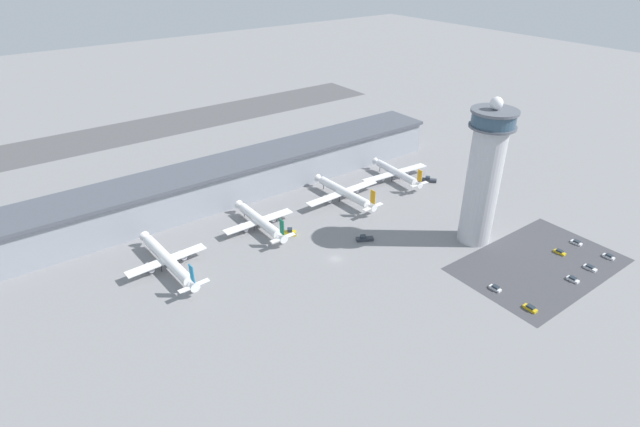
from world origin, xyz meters
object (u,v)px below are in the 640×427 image
at_px(airplane_gate_bravo, 260,221).
at_px(service_truck_fuel, 429,180).
at_px(control_tower, 484,174).
at_px(car_white_wagon, 560,252).
at_px(service_truck_catering, 289,233).
at_px(service_truck_baggage, 364,239).
at_px(car_green_van, 609,257).
at_px(car_yellow_taxi, 590,268).
at_px(car_navy_sedan, 530,308).
at_px(car_silver_sedan, 573,279).
at_px(airplane_gate_alpha, 168,260).
at_px(car_blue_compact, 576,243).
at_px(airplane_gate_charlie, 344,192).
at_px(airplane_gate_delta, 396,173).
at_px(car_maroon_suv, 495,288).

distance_m(airplane_gate_bravo, service_truck_fuel, 92.21).
relative_size(control_tower, car_white_wagon, 13.13).
relative_size(service_truck_catering, service_truck_baggage, 0.94).
distance_m(service_truck_catering, car_green_van, 124.56).
relative_size(airplane_gate_bravo, car_yellow_taxi, 7.93).
distance_m(car_white_wagon, car_navy_sedan, 41.07).
relative_size(airplane_gate_bravo, car_navy_sedan, 8.08).
bearing_deg(service_truck_catering, car_yellow_taxi, -48.20).
relative_size(airplane_gate_bravo, car_white_wagon, 8.28).
height_order(car_green_van, car_silver_sedan, car_green_van).
height_order(airplane_gate_alpha, airplane_gate_bravo, airplane_gate_alpha).
bearing_deg(car_white_wagon, car_yellow_taxi, -92.98).
bearing_deg(car_blue_compact, service_truck_fuel, 93.52).
relative_size(airplane_gate_charlie, service_truck_fuel, 5.67).
bearing_deg(car_green_van, car_navy_sedan, -179.85).
height_order(service_truck_catering, car_yellow_taxi, service_truck_catering).
relative_size(control_tower, airplane_gate_bravo, 1.59).
relative_size(car_white_wagon, car_navy_sedan, 0.98).
bearing_deg(car_white_wagon, service_truck_fuel, 84.46).
xyz_separation_m(car_yellow_taxi, car_navy_sedan, (-38.33, -0.48, 0.06)).
xyz_separation_m(car_blue_compact, car_silver_sedan, (-24.53, -12.52, 0.04)).
bearing_deg(car_blue_compact, car_navy_sedan, -165.79).
bearing_deg(car_silver_sedan, car_navy_sedan, -179.21).
bearing_deg(service_truck_baggage, airplane_gate_delta, 34.27).
bearing_deg(airplane_gate_delta, car_navy_sedan, -108.96).
distance_m(airplane_gate_alpha, car_navy_sedan, 127.17).
bearing_deg(car_silver_sedan, car_blue_compact, 27.05).
bearing_deg(airplane_gate_alpha, car_maroon_suv, -42.19).
distance_m(service_truck_fuel, car_navy_sedan, 99.48).
distance_m(airplane_gate_alpha, car_white_wagon, 149.24).
height_order(car_white_wagon, car_maroon_suv, car_maroon_suv).
height_order(car_maroon_suv, car_navy_sedan, same).
bearing_deg(airplane_gate_delta, control_tower, -103.01).
bearing_deg(airplane_gate_delta, car_green_van, -80.10).
xyz_separation_m(service_truck_fuel, car_silver_sedan, (-19.90, -87.70, -0.39)).
distance_m(car_yellow_taxi, car_green_van, 12.91).
bearing_deg(car_yellow_taxi, car_green_van, -1.53).
relative_size(airplane_gate_charlie, car_maroon_suv, 9.49).
relative_size(airplane_gate_alpha, service_truck_catering, 6.46).
bearing_deg(airplane_gate_alpha, airplane_gate_delta, 3.11).
bearing_deg(car_blue_compact, airplane_gate_alpha, 150.10).
distance_m(control_tower, service_truck_baggage, 52.38).
bearing_deg(airplane_gate_charlie, service_truck_catering, -164.12).
relative_size(airplane_gate_charlie, car_blue_compact, 9.28).
height_order(service_truck_fuel, car_blue_compact, service_truck_fuel).
distance_m(car_blue_compact, car_green_van, 12.75).
distance_m(service_truck_catering, car_blue_compact, 115.83).
distance_m(service_truck_fuel, car_green_van, 88.07).
height_order(airplane_gate_charlie, car_maroon_suv, airplane_gate_charlie).
xyz_separation_m(service_truck_fuel, car_white_wagon, (-7.29, -75.12, -0.41)).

